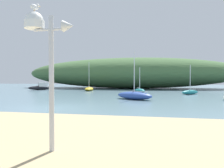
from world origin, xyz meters
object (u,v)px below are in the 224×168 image
(mast_structure, at_px, (42,37))
(sailboat_east_reach, at_px, (134,95))
(motorboat_mid_channel, at_px, (41,87))
(sailboat_off_point, at_px, (89,89))
(seagull_on_radar, at_px, (35,7))
(sailboat_inner_mooring, at_px, (140,91))
(sailboat_centre_water, at_px, (190,92))

(mast_structure, relative_size, sailboat_east_reach, 0.74)
(motorboat_mid_channel, bearing_deg, mast_structure, -60.19)
(sailboat_off_point, bearing_deg, seagull_on_radar, -75.18)
(sailboat_east_reach, height_order, sailboat_off_point, sailboat_off_point)
(mast_structure, relative_size, sailboat_inner_mooring, 0.96)
(sailboat_inner_mooring, relative_size, sailboat_centre_water, 0.97)
(sailboat_off_point, bearing_deg, sailboat_inner_mooring, -23.62)
(motorboat_mid_channel, relative_size, sailboat_centre_water, 1.07)
(sailboat_off_point, relative_size, sailboat_centre_water, 1.27)
(mast_structure, distance_m, sailboat_off_point, 29.23)
(mast_structure, bearing_deg, sailboat_centre_water, 72.81)
(sailboat_east_reach, height_order, motorboat_mid_channel, sailboat_east_reach)
(mast_structure, xyz_separation_m, sailboat_inner_mooring, (0.75, 24.44, -2.61))
(mast_structure, bearing_deg, sailboat_inner_mooring, 88.25)
(sailboat_centre_water, bearing_deg, motorboat_mid_channel, 165.04)
(seagull_on_radar, xyz_separation_m, sailboat_centre_water, (7.22, 22.72, -3.38))
(sailboat_inner_mooring, distance_m, sailboat_centre_water, 6.51)
(motorboat_mid_channel, bearing_deg, sailboat_east_reach, -38.58)
(seagull_on_radar, bearing_deg, motorboat_mid_channel, 119.54)
(sailboat_east_reach, xyz_separation_m, sailboat_off_point, (-8.47, 12.99, -0.07))
(seagull_on_radar, xyz_separation_m, sailboat_inner_mooring, (0.94, 24.42, -3.36))
(sailboat_off_point, height_order, sailboat_inner_mooring, sailboat_off_point)
(mast_structure, xyz_separation_m, sailboat_off_point, (-7.62, 28.10, -2.63))
(sailboat_east_reach, relative_size, sailboat_centre_water, 1.26)
(sailboat_off_point, bearing_deg, motorboat_mid_channel, 173.91)
(sailboat_east_reach, relative_size, sailboat_inner_mooring, 1.30)
(mast_structure, distance_m, seagull_on_radar, 0.78)
(sailboat_east_reach, bearing_deg, mast_structure, -93.20)
(seagull_on_radar, relative_size, sailboat_east_reach, 0.07)
(motorboat_mid_channel, bearing_deg, seagull_on_radar, -60.46)
(mast_structure, distance_m, sailboat_east_reach, 15.34)
(motorboat_mid_channel, height_order, sailboat_centre_water, sailboat_centre_water)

